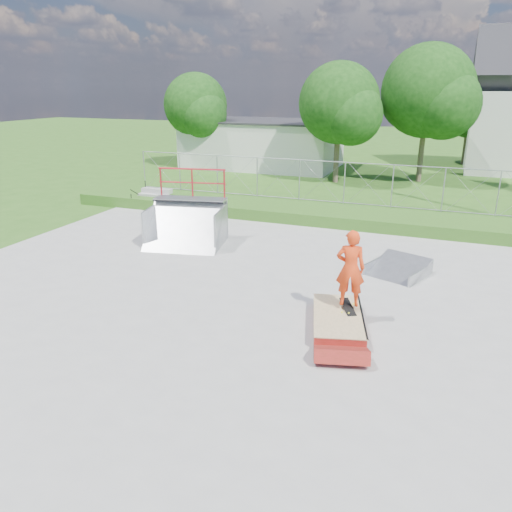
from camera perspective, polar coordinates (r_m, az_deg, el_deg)
The scene contains 15 objects.
ground at distance 12.58m, azimuth -0.01°, elevation -6.38°, with size 120.00×120.00×0.00m, color #305E1B.
concrete_pad at distance 12.57m, azimuth -0.01°, elevation -6.30°, with size 20.00×16.00×0.04m, color #989895.
grass_berm at distance 21.15m, azimuth 9.34°, elevation 4.69°, with size 24.00×3.00×0.50m, color #305E1B.
grind_box at distance 11.87m, azimuth 9.33°, elevation -7.36°, with size 1.69×2.55×0.35m.
quarter_pipe at distance 17.44m, azimuth -8.18°, elevation 5.19°, with size 2.56×2.17×2.56m, color #93969A, non-canonical shape.
flat_bank_ramp at distance 15.40m, azimuth 15.90°, elevation -1.34°, with size 1.49×1.59×0.46m, color #93969A, non-canonical shape.
skateboard at distance 12.09m, azimuth 10.46°, elevation -5.78°, with size 0.22×0.80×0.02m, color black.
skater at distance 11.74m, azimuth 10.72°, elevation -1.72°, with size 0.67×0.44×1.83m, color #EF3D14.
concrete_stairs at distance 23.58m, azimuth -11.81°, elevation 6.40°, with size 1.50×1.60×0.80m, color #989895, non-canonical shape.
chain_link_fence at distance 21.86m, azimuth 10.06°, elevation 8.21°, with size 20.00×0.06×1.80m, color gray, non-canonical shape.
utility_building_flat at distance 34.99m, azimuth 0.78°, elevation 12.64°, with size 10.00×6.00×3.00m, color silver.
tree_left_near at distance 29.05m, azimuth 9.90°, elevation 16.49°, with size 4.76×4.48×6.65m.
tree_center at distance 30.44m, azimuth 19.53°, elevation 16.97°, with size 5.44×5.12×7.60m.
tree_left_far at distance 34.36m, azimuth -6.68°, elevation 16.48°, with size 4.42×4.16×6.18m.
tree_back_mid at distance 38.51m, azimuth 23.60°, elevation 14.90°, with size 4.08×3.84×5.70m.
Camera 1 is at (4.10, -10.60, 5.40)m, focal length 35.00 mm.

